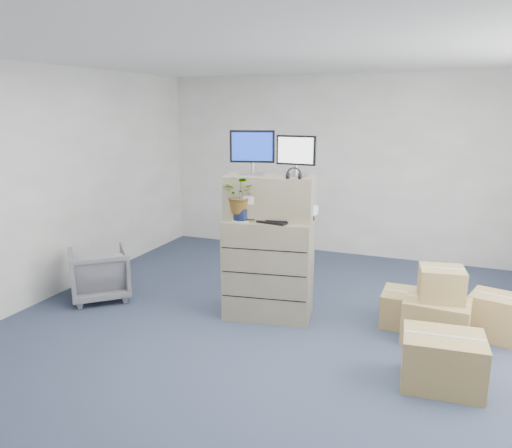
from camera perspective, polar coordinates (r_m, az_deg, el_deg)
The scene contains 16 objects.
ground at distance 5.05m, azimuth 1.69°, elevation -13.89°, with size 7.00×7.00×0.00m, color #29324A.
wall_back at distance 7.94m, azimuth 10.54°, elevation 6.48°, with size 6.00×0.02×2.80m, color #B8B6AF.
filing_cabinet_lower at distance 5.58m, azimuth 1.47°, elevation -5.02°, with size 0.95×0.58×1.11m, color #85785C.
filing_cabinet_upper at distance 5.44m, azimuth 1.63°, elevation 3.09°, with size 0.95×0.47×0.47m, color #85785C.
monitor_left at distance 5.42m, azimuth -0.44°, elevation 8.45°, with size 0.48×0.24×0.48m.
monitor_right at distance 5.34m, azimuth 4.58°, elevation 8.04°, with size 0.44×0.18×0.43m.
headphones at distance 5.17m, azimuth 4.35°, elevation 5.66°, with size 0.15×0.15×0.02m, color black.
keyboard at distance 5.33m, azimuth 1.27°, elevation 0.41°, with size 0.50×0.21×0.03m, color black.
mouse at distance 5.25m, azimuth 5.02°, elevation 0.22°, with size 0.10×0.06×0.03m, color silver.
water_bottle at distance 5.48m, azimuth 2.07°, elevation 2.04°, with size 0.07×0.07×0.26m, color #95979D.
phone_dock at distance 5.49m, azimuth 1.66°, elevation 1.14°, with size 0.07×0.06×0.13m.
external_drive at distance 5.46m, azimuth 5.53°, elevation 0.87°, with size 0.20×0.15×0.06m, color black.
tissue_box at distance 5.44m, azimuth 5.63°, elevation 1.64°, with size 0.25×0.13×0.09m, color #469EEF.
potted_plant at distance 5.31m, azimuth -1.73°, elevation 2.75°, with size 0.46×0.49×0.40m.
office_chair at distance 6.41m, azimuth -17.48°, elevation -5.17°, with size 0.67×0.63×0.69m, color slate.
cardboard_boxes at distance 5.27m, azimuth 21.04°, elevation -10.59°, with size 1.56×1.70×0.77m.
Camera 1 is at (1.53, -4.23, 2.30)m, focal length 35.00 mm.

